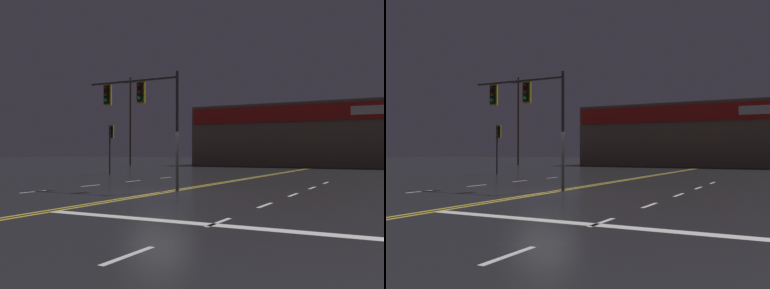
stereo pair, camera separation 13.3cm
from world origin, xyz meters
TOP-DOWN VIEW (x-y plane):
  - ground_plane at (0.00, 0.00)m, footprint 200.00×200.00m
  - road_markings at (0.94, -1.09)m, footprint 14.78×60.00m
  - traffic_signal_median at (-1.72, 1.18)m, footprint 4.69×0.36m
  - traffic_signal_corner_northwest at (-10.87, 10.96)m, footprint 0.42×0.36m
  - building_backdrop at (0.00, 37.11)m, footprint 29.73×10.23m
  - utility_pole_row at (-2.64, 29.95)m, footprint 46.07×0.26m

SIDE VIEW (x-z plane):
  - ground_plane at x=0.00m, z-range 0.00..0.00m
  - road_markings at x=0.94m, z-range 0.00..0.01m
  - traffic_signal_corner_northwest at x=-10.87m, z-range 0.86..4.53m
  - building_backdrop at x=0.00m, z-range 0.01..7.18m
  - traffic_signal_median at x=-1.72m, z-range 1.34..6.43m
  - utility_pole_row at x=-2.64m, z-range -0.26..10.86m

